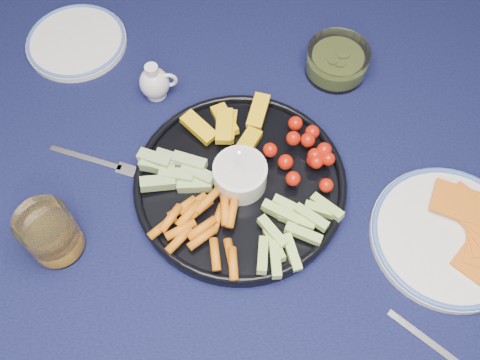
{
  "coord_description": "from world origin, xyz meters",
  "views": [
    {
      "loc": [
        0.01,
        -0.43,
        1.55
      ],
      "look_at": [
        -0.01,
        -0.0,
        0.77
      ],
      "focal_mm": 40.0,
      "sensor_mm": 36.0,
      "label": 1
    }
  ],
  "objects_px": {
    "pickle_bowl": "(337,62)",
    "side_plate_extra": "(76,41)",
    "juice_tumbler": "(52,235)",
    "creamer_pitcher": "(155,83)",
    "dining_table": "(245,208)",
    "cheese_plate": "(449,235)",
    "crudite_platter": "(238,181)"
  },
  "relations": [
    {
      "from": "dining_table",
      "to": "pickle_bowl",
      "type": "distance_m",
      "value": 0.33
    },
    {
      "from": "creamer_pitcher",
      "to": "cheese_plate",
      "type": "xyz_separation_m",
      "value": [
        0.51,
        -0.27,
        -0.02
      ]
    },
    {
      "from": "side_plate_extra",
      "to": "crudite_platter",
      "type": "bearing_deg",
      "value": -42.34
    },
    {
      "from": "pickle_bowl",
      "to": "side_plate_extra",
      "type": "xyz_separation_m",
      "value": [
        -0.51,
        0.04,
        -0.02
      ]
    },
    {
      "from": "creamer_pitcher",
      "to": "cheese_plate",
      "type": "bearing_deg",
      "value": -28.16
    },
    {
      "from": "juice_tumbler",
      "to": "cheese_plate",
      "type": "bearing_deg",
      "value": 3.8
    },
    {
      "from": "cheese_plate",
      "to": "side_plate_extra",
      "type": "distance_m",
      "value": 0.78
    },
    {
      "from": "dining_table",
      "to": "creamer_pitcher",
      "type": "distance_m",
      "value": 0.28
    },
    {
      "from": "creamer_pitcher",
      "to": "juice_tumbler",
      "type": "bearing_deg",
      "value": -111.07
    },
    {
      "from": "crudite_platter",
      "to": "side_plate_extra",
      "type": "relative_size",
      "value": 1.82
    },
    {
      "from": "crudite_platter",
      "to": "side_plate_extra",
      "type": "bearing_deg",
      "value": 137.66
    },
    {
      "from": "creamer_pitcher",
      "to": "side_plate_extra",
      "type": "distance_m",
      "value": 0.21
    },
    {
      "from": "cheese_plate",
      "to": "creamer_pitcher",
      "type": "bearing_deg",
      "value": 151.84
    },
    {
      "from": "cheese_plate",
      "to": "pickle_bowl",
      "type": "bearing_deg",
      "value": 116.04
    },
    {
      "from": "crudite_platter",
      "to": "pickle_bowl",
      "type": "relative_size",
      "value": 3.04
    },
    {
      "from": "creamer_pitcher",
      "to": "side_plate_extra",
      "type": "height_order",
      "value": "creamer_pitcher"
    },
    {
      "from": "juice_tumbler",
      "to": "creamer_pitcher",
      "type": "bearing_deg",
      "value": 68.93
    },
    {
      "from": "dining_table",
      "to": "crudite_platter",
      "type": "distance_m",
      "value": 0.11
    },
    {
      "from": "juice_tumbler",
      "to": "crudite_platter",
      "type": "bearing_deg",
      "value": 23.11
    },
    {
      "from": "crudite_platter",
      "to": "cheese_plate",
      "type": "xyz_separation_m",
      "value": [
        0.34,
        -0.08,
        -0.01
      ]
    },
    {
      "from": "juice_tumbler",
      "to": "dining_table",
      "type": "bearing_deg",
      "value": 22.77
    },
    {
      "from": "dining_table",
      "to": "pickle_bowl",
      "type": "relative_size",
      "value": 14.08
    },
    {
      "from": "creamer_pitcher",
      "to": "pickle_bowl",
      "type": "height_order",
      "value": "creamer_pitcher"
    },
    {
      "from": "cheese_plate",
      "to": "side_plate_extra",
      "type": "height_order",
      "value": "cheese_plate"
    },
    {
      "from": "dining_table",
      "to": "crudite_platter",
      "type": "bearing_deg",
      "value": -165.91
    },
    {
      "from": "juice_tumbler",
      "to": "side_plate_extra",
      "type": "relative_size",
      "value": 0.5
    },
    {
      "from": "creamer_pitcher",
      "to": "pickle_bowl",
      "type": "relative_size",
      "value": 0.65
    },
    {
      "from": "crudite_platter",
      "to": "cheese_plate",
      "type": "bearing_deg",
      "value": -13.04
    },
    {
      "from": "pickle_bowl",
      "to": "cheese_plate",
      "type": "relative_size",
      "value": 0.47
    },
    {
      "from": "dining_table",
      "to": "cheese_plate",
      "type": "relative_size",
      "value": 6.65
    },
    {
      "from": "juice_tumbler",
      "to": "side_plate_extra",
      "type": "xyz_separation_m",
      "value": [
        -0.05,
        0.43,
        -0.04
      ]
    },
    {
      "from": "juice_tumbler",
      "to": "side_plate_extra",
      "type": "height_order",
      "value": "juice_tumbler"
    }
  ]
}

